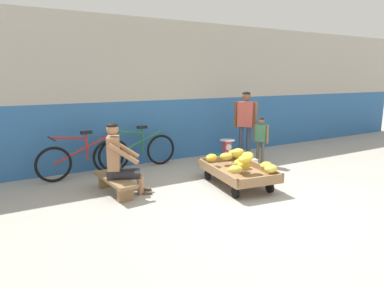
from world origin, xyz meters
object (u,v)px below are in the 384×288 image
banana_cart (237,172)px  vendor_seated (120,159)px  plastic_crate (227,161)px  bicycle_far_left (138,151)px  weighing_scale (227,147)px  low_bench (115,182)px  bicycle_near_left (82,159)px  shopping_bag (253,165)px  customer_adult (245,119)px  customer_child (261,136)px

banana_cart → vendor_seated: size_ratio=1.35×
banana_cart → vendor_seated: (-1.85, 0.61, 0.33)m
plastic_crate → bicycle_far_left: bicycle_far_left is taller
vendor_seated → weighing_scale: (2.35, 0.38, -0.11)m
low_bench → bicycle_near_left: bearing=101.5°
banana_cart → shopping_bag: 1.01m
plastic_crate → shopping_bag: 0.53m
vendor_seated → bicycle_far_left: (0.81, 1.32, -0.21)m
bicycle_far_left → shopping_bag: size_ratio=6.92×
weighing_scale → shopping_bag: 0.62m
banana_cart → customer_adult: bearing=46.9°
customer_adult → shopping_bag: size_ratio=6.38×
bicycle_near_left → customer_adult: size_ratio=1.08×
low_bench → customer_adult: bearing=9.5°
vendor_seated → bicycle_far_left: vendor_seated is taller
vendor_seated → customer_adult: bearing=10.4°
low_bench → shopping_bag: bearing=-1.5°
banana_cart → customer_child: 1.48m
banana_cart → vendor_seated: bearing=161.7°
low_bench → plastic_crate: 2.46m
vendor_seated → customer_child: 3.05m
customer_adult → shopping_bag: 1.04m
vendor_seated → bicycle_far_left: 1.56m
vendor_seated → shopping_bag: vendor_seated is taller
bicycle_near_left → shopping_bag: size_ratio=6.90×
weighing_scale → bicycle_far_left: (-1.54, 0.94, -0.10)m
banana_cart → bicycle_far_left: size_ratio=0.93×
banana_cart → shopping_bag: size_ratio=6.40×
customer_child → shopping_bag: (-0.37, -0.21, -0.51)m
customer_adult → customer_child: size_ratio=1.50×
bicycle_near_left → bicycle_far_left: (1.13, 0.10, 0.00)m
low_bench → shopping_bag: size_ratio=4.68×
customer_child → shopping_bag: bearing=-150.1°
plastic_crate → shopping_bag: plastic_crate is taller
bicycle_far_left → customer_child: bearing=-27.1°
low_bench → weighing_scale: weighing_scale is taller
banana_cart → customer_adult: (1.07, 1.15, 0.71)m
low_bench → vendor_seated: bearing=-21.5°
plastic_crate → bicycle_near_left: size_ratio=0.22×
bicycle_far_left → vendor_seated: bearing=-121.5°
shopping_bag → customer_adult: bearing=66.5°
vendor_seated → bicycle_far_left: size_ratio=0.69×
banana_cart → bicycle_near_left: size_ratio=0.93×
low_bench → bicycle_far_left: bicycle_far_left is taller
customer_adult → low_bench: bearing=-170.5°
plastic_crate → bicycle_far_left: 1.82m
customer_adult → bicycle_far_left: bearing=159.7°
bicycle_near_left → shopping_bag: bicycle_near_left is taller
low_bench → customer_child: (3.12, 0.14, 0.43)m
banana_cart → weighing_scale: size_ratio=5.12×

